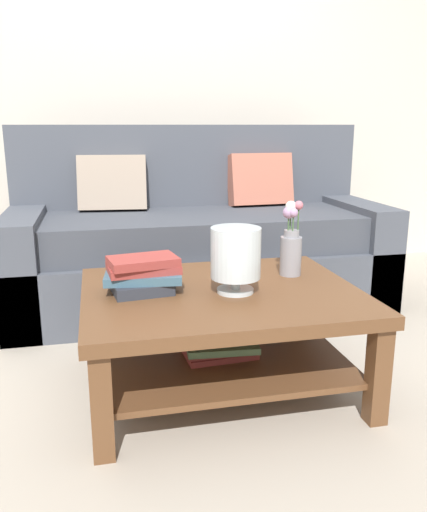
{
  "coord_description": "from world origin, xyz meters",
  "views": [
    {
      "loc": [
        -0.47,
        -2.23,
        1.06
      ],
      "look_at": [
        0.0,
        -0.17,
        0.53
      ],
      "focal_mm": 36.55,
      "sensor_mm": 36.0,
      "label": 1
    }
  ],
  "objects_px": {
    "book_stack_main": "(142,274)",
    "flower_pitcher": "(291,246)",
    "coffee_table": "(222,317)",
    "glass_hurricane_vase": "(236,255)",
    "couch": "(198,243)"
  },
  "relations": [
    {
      "from": "book_stack_main",
      "to": "flower_pitcher",
      "type": "bearing_deg",
      "value": 7.99
    },
    {
      "from": "coffee_table",
      "to": "glass_hurricane_vase",
      "type": "xyz_separation_m",
      "value": [
        0.04,
        -0.04,
        0.27
      ]
    },
    {
      "from": "coffee_table",
      "to": "glass_hurricane_vase",
      "type": "relative_size",
      "value": 4.23
    },
    {
      "from": "book_stack_main",
      "to": "flower_pitcher",
      "type": "relative_size",
      "value": 0.96
    },
    {
      "from": "couch",
      "to": "glass_hurricane_vase",
      "type": "height_order",
      "value": "couch"
    },
    {
      "from": "couch",
      "to": "book_stack_main",
      "type": "xyz_separation_m",
      "value": [
        -0.43,
        -1.07,
        0.13
      ]
    },
    {
      "from": "book_stack_main",
      "to": "glass_hurricane_vase",
      "type": "xyz_separation_m",
      "value": [
        0.35,
        -0.09,
        0.08
      ]
    },
    {
      "from": "glass_hurricane_vase",
      "to": "flower_pitcher",
      "type": "relative_size",
      "value": 0.79
    },
    {
      "from": "couch",
      "to": "flower_pitcher",
      "type": "relative_size",
      "value": 6.71
    },
    {
      "from": "couch",
      "to": "coffee_table",
      "type": "height_order",
      "value": "couch"
    },
    {
      "from": "flower_pitcher",
      "to": "couch",
      "type": "bearing_deg",
      "value": 102.57
    },
    {
      "from": "book_stack_main",
      "to": "glass_hurricane_vase",
      "type": "relative_size",
      "value": 1.22
    },
    {
      "from": "book_stack_main",
      "to": "glass_hurricane_vase",
      "type": "height_order",
      "value": "glass_hurricane_vase"
    },
    {
      "from": "coffee_table",
      "to": "flower_pitcher",
      "type": "height_order",
      "value": "flower_pitcher"
    },
    {
      "from": "glass_hurricane_vase",
      "to": "flower_pitcher",
      "type": "xyz_separation_m",
      "value": [
        0.3,
        0.18,
        -0.02
      ]
    }
  ]
}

